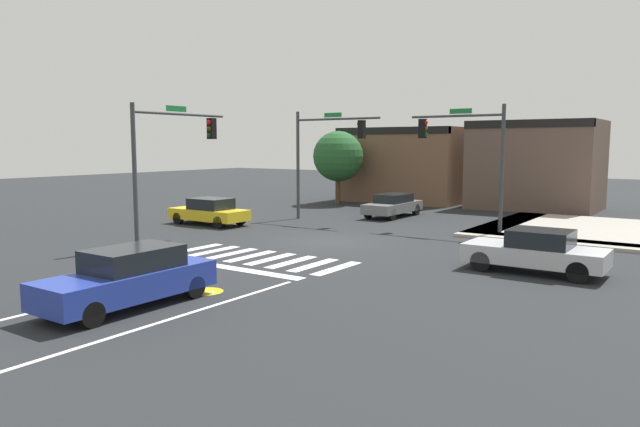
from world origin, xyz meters
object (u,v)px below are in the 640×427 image
object	(u,v)px
traffic_signal_northeast	(467,146)
car_yellow	(209,211)
traffic_signal_northwest	(325,145)
car_blue	(129,277)
car_silver	(536,251)
roadside_tree	(338,156)
traffic_signal_southwest	(171,147)
car_gray	(393,205)

from	to	relation	value
traffic_signal_northeast	car_yellow	size ratio (longest dim) A/B	1.38
traffic_signal_northwest	car_blue	bearing A→B (deg)	-72.06
car_silver	roadside_tree	size ratio (longest dim) A/B	0.86
car_yellow	traffic_signal_southwest	bearing A→B (deg)	-60.39
traffic_signal_southwest	car_yellow	size ratio (longest dim) A/B	1.34
traffic_signal_northwest	car_silver	xyz separation A→B (m)	(13.23, -7.11, -3.45)
traffic_signal_northwest	car_gray	bearing A→B (deg)	59.25
car_blue	roadside_tree	size ratio (longest dim) A/B	0.91
traffic_signal_southwest	car_gray	bearing A→B (deg)	-14.52
traffic_signal_northwest	car_gray	world-z (taller)	traffic_signal_northwest
traffic_signal_northeast	car_gray	size ratio (longest dim) A/B	1.34
roadside_tree	traffic_signal_southwest	bearing A→B (deg)	-80.00
car_yellow	car_blue	bearing A→B (deg)	-52.27
car_gray	traffic_signal_northeast	bearing A→B (deg)	58.58
car_yellow	car_silver	xyz separation A→B (m)	(17.35, -2.35, 0.01)
traffic_signal_northwest	traffic_signal_northeast	size ratio (longest dim) A/B	1.00
car_blue	roadside_tree	xyz separation A→B (m)	(-10.06, 25.57, 2.61)
traffic_signal_southwest	car_yellow	world-z (taller)	traffic_signal_southwest
traffic_signal_northwest	car_gray	distance (m)	5.62
car_yellow	car_gray	xyz separation A→B (m)	(6.38, 8.56, -0.01)
traffic_signal_northwest	roadside_tree	xyz separation A→B (m)	(-4.44, 8.22, -0.79)
traffic_signal_southwest	roadside_tree	distance (m)	18.31
car_blue	car_silver	bearing A→B (deg)	-36.62
traffic_signal_northeast	car_yellow	xyz separation A→B (m)	(-12.08, -5.07, -3.43)
car_yellow	traffic_signal_northwest	bearing A→B (deg)	49.16
traffic_signal_southwest	car_yellow	distance (m)	6.70
car_yellow	car_silver	distance (m)	17.50
car_yellow	car_silver	bearing A→B (deg)	-7.71
traffic_signal_northwest	car_blue	size ratio (longest dim) A/B	1.28
traffic_signal_southwest	car_silver	distance (m)	15.12
car_silver	traffic_signal_northwest	bearing A→B (deg)	-28.27
traffic_signal_northeast	car_blue	bearing A→B (deg)	82.44
traffic_signal_northeast	car_blue	world-z (taller)	traffic_signal_northeast
traffic_signal_northeast	car_blue	distance (m)	18.13
traffic_signal_northeast	roadside_tree	bearing A→B (deg)	-32.55
car_silver	car_blue	bearing A→B (deg)	53.38
traffic_signal_northwest	traffic_signal_southwest	bearing A→B (deg)	-97.34
traffic_signal_southwest	traffic_signal_northwest	bearing A→B (deg)	-7.34
car_gray	car_blue	bearing A→B (deg)	9.03
traffic_signal_northeast	roadside_tree	distance (m)	14.73
car_gray	traffic_signal_southwest	bearing A→B (deg)	-14.52
traffic_signal_southwest	traffic_signal_northeast	distance (m)	13.68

